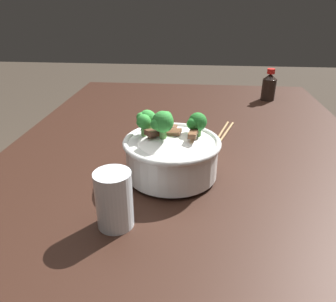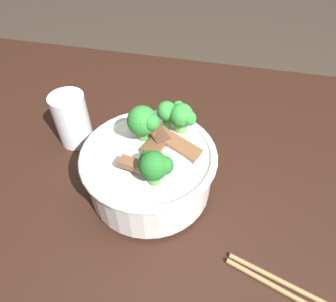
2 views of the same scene
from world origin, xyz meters
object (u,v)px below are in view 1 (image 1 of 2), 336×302
at_px(chopsticks_pair, 222,135).
at_px(rice_bowl, 171,151).
at_px(soy_sauce_bottle, 269,86).
at_px(drinking_glass, 114,203).

bearing_deg(chopsticks_pair, rice_bowl, 151.94).
bearing_deg(rice_bowl, soy_sauce_bottle, -27.76).
bearing_deg(rice_bowl, drinking_glass, 154.67).
height_order(rice_bowl, soy_sauce_bottle, rice_bowl).
xyz_separation_m(rice_bowl, chopsticks_pair, (0.24, -0.13, -0.06)).
xyz_separation_m(rice_bowl, drinking_glass, (-0.18, 0.08, -0.02)).
xyz_separation_m(drinking_glass, chopsticks_pair, (0.41, -0.21, -0.04)).
distance_m(rice_bowl, chopsticks_pair, 0.28).
relative_size(rice_bowl, chopsticks_pair, 1.02).
bearing_deg(drinking_glass, soy_sauce_bottle, -27.22).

